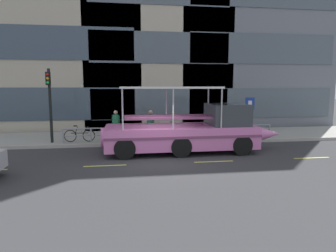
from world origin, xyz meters
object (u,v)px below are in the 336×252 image
Objects in this scene: duck_tour_boat at (191,131)px; pedestrian_mid_right at (151,121)px; pedestrian_near_bow at (231,119)px; pedestrian_mid_left at (173,122)px; pedestrian_near_stern at (116,121)px; parking_sign at (250,110)px; traffic_light_pole at (50,98)px; leaned_bicycle at (80,135)px.

duck_tour_boat is 5.43× the size of pedestrian_mid_right.
pedestrian_mid_left is (-3.80, -0.03, -0.09)m from pedestrian_near_bow.
parking_sign is at bearing -3.95° from pedestrian_near_stern.
leaned_bicycle is at bearing 2.29° from traffic_light_pole.
pedestrian_mid_right is at bearing 5.57° from traffic_light_pole.
traffic_light_pole is 2.64m from leaned_bicycle.
parking_sign is 1.43× the size of leaned_bicycle.
duck_tour_boat is at bearing -19.39° from traffic_light_pole.
duck_tour_boat is at bearing -134.91° from pedestrian_near_bow.
pedestrian_near_stern is at bearing 178.25° from pedestrian_near_bow.
parking_sign is 5.52m from duck_tour_boat.
pedestrian_near_stern is (-2.12, 0.45, -0.01)m from pedestrian_mid_right.
traffic_light_pole is at bearing -173.90° from pedestrian_mid_left.
pedestrian_near_bow is at bearing 161.98° from parking_sign.
duck_tour_boat is at bearing -43.03° from pedestrian_near_stern.
duck_tour_boat is 3.42m from pedestrian_mid_left.
pedestrian_near_stern is at bearing 24.72° from leaned_bicycle.
pedestrian_near_bow is (9.38, 0.72, 0.69)m from leaned_bicycle.
pedestrian_mid_left is (-0.39, 3.40, 0.10)m from duck_tour_boat.
parking_sign is 1.32m from pedestrian_near_bow.
pedestrian_near_stern is (-3.52, 0.25, 0.05)m from pedestrian_mid_left.
pedestrian_mid_right is (-1.79, 3.20, 0.17)m from duck_tour_boat.
pedestrian_mid_left is 3.53m from pedestrian_near_stern.
traffic_light_pole is 8.12m from duck_tour_boat.
pedestrian_mid_left is at bearing 6.10° from traffic_light_pole.
parking_sign is at bearing 2.04° from traffic_light_pole.
parking_sign is at bearing -1.18° from pedestrian_mid_right.
pedestrian_mid_right is (-1.40, -0.20, 0.07)m from pedestrian_mid_left.
pedestrian_near_bow is (10.91, 0.79, -1.45)m from traffic_light_pole.
pedestrian_mid_right reaches higher than leaned_bicycle.
pedestrian_mid_left is (5.58, 0.70, 0.61)m from leaned_bicycle.
duck_tour_boat reaches higher than pedestrian_near_stern.
pedestrian_near_stern reaches higher than pedestrian_mid_left.
traffic_light_pole is 11.04m from pedestrian_near_bow.
pedestrian_near_stern reaches higher than leaned_bicycle.
leaned_bicycle is 9.44m from pedestrian_near_bow.
pedestrian_mid_right is at bearing 119.27° from duck_tour_boat.
pedestrian_mid_left is 1.42m from pedestrian_mid_right.
leaned_bicycle is 4.26m from pedestrian_mid_right.
pedestrian_near_bow is at bearing 45.09° from duck_tour_boat.
traffic_light_pole is at bearing 160.61° from duck_tour_boat.
pedestrian_near_bow is 1.03× the size of pedestrian_near_stern.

